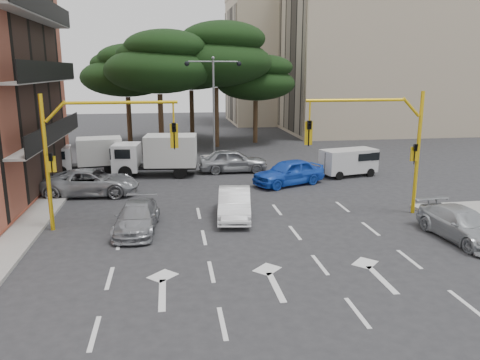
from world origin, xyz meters
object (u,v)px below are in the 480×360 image
(street_lamp_center, at_px, (214,91))
(box_truck_a, at_px, (87,156))
(car_blue_compact, at_px, (289,172))
(car_silver_wagon, at_px, (137,217))
(car_silver_cross_a, at_px, (91,182))
(car_silver_parked, at_px, (462,225))
(box_truck_b, at_px, (156,156))
(van_white, at_px, (348,162))
(car_silver_cross_b, at_px, (233,160))
(signal_mast_left, at_px, (88,143))
(signal_mast_right, at_px, (384,136))
(car_white_hatch, at_px, (234,203))

(street_lamp_center, xyz_separation_m, box_truck_a, (-9.00, -2.04, -4.22))
(box_truck_a, bearing_deg, car_blue_compact, -121.38)
(car_silver_wagon, xyz_separation_m, box_truck_a, (-4.15, 12.65, 0.59))
(car_silver_cross_a, bearing_deg, car_silver_parked, -117.11)
(car_silver_wagon, bearing_deg, car_silver_parked, -8.77)
(street_lamp_center, height_order, box_truck_b, street_lamp_center)
(street_lamp_center, xyz_separation_m, van_white, (8.50, -5.53, -4.51))
(car_blue_compact, xyz_separation_m, car_silver_parked, (4.79, -10.48, -0.14))
(car_silver_parked, bearing_deg, car_blue_compact, 109.11)
(car_silver_parked, height_order, box_truck_b, box_truck_b)
(street_lamp_center, xyz_separation_m, car_silver_cross_a, (-7.81, -8.06, -4.69))
(street_lamp_center, height_order, car_silver_cross_b, street_lamp_center)
(signal_mast_left, height_order, box_truck_a, signal_mast_left)
(car_silver_cross_a, distance_m, box_truck_a, 6.16)
(signal_mast_right, bearing_deg, box_truck_a, 142.86)
(street_lamp_center, distance_m, van_white, 11.10)
(signal_mast_left, distance_m, van_white, 17.74)
(box_truck_a, bearing_deg, car_silver_cross_a, -177.77)
(signal_mast_right, bearing_deg, car_white_hatch, 175.49)
(car_white_hatch, distance_m, car_silver_wagon, 4.69)
(street_lamp_center, relative_size, car_silver_cross_b, 1.63)
(street_lamp_center, relative_size, car_white_hatch, 1.81)
(car_white_hatch, distance_m, car_silver_cross_b, 10.39)
(signal_mast_left, height_order, car_blue_compact, signal_mast_left)
(car_white_hatch, relative_size, car_silver_cross_b, 0.90)
(car_silver_parked, distance_m, box_truck_a, 23.73)
(car_silver_cross_a, bearing_deg, car_silver_cross_b, -57.29)
(car_silver_cross_a, relative_size, van_white, 1.44)
(car_white_hatch, bearing_deg, box_truck_b, 119.40)
(car_white_hatch, bearing_deg, box_truck_a, 135.08)
(car_silver_cross_a, distance_m, car_silver_cross_b, 10.09)
(box_truck_b, bearing_deg, signal_mast_left, 172.29)
(signal_mast_right, height_order, street_lamp_center, street_lamp_center)
(signal_mast_right, distance_m, street_lamp_center, 15.65)
(van_white, xyz_separation_m, box_truck_b, (-12.75, 2.01, 0.45))
(signal_mast_right, relative_size, van_white, 1.63)
(car_silver_parked, bearing_deg, car_silver_cross_b, 112.19)
(van_white, bearing_deg, car_white_hatch, -61.75)
(car_silver_wagon, bearing_deg, signal_mast_right, 7.65)
(car_silver_parked, bearing_deg, car_silver_wagon, 161.43)
(signal_mast_left, distance_m, car_white_hatch, 7.24)
(box_truck_a, relative_size, box_truck_b, 0.88)
(car_silver_wagon, distance_m, box_truck_a, 13.32)
(car_white_hatch, height_order, car_silver_cross_a, car_silver_cross_a)
(signal_mast_left, bearing_deg, car_silver_cross_a, 99.59)
(car_silver_cross_b, bearing_deg, signal_mast_right, -151.31)
(car_silver_cross_b, xyz_separation_m, box_truck_b, (-5.25, -0.38, 0.56))
(car_silver_cross_a, relative_size, car_silver_cross_b, 1.12)
(car_white_hatch, relative_size, car_silver_wagon, 1.01)
(street_lamp_center, xyz_separation_m, car_silver_cross_b, (1.00, -3.15, -4.62))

